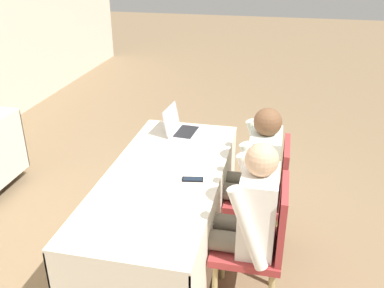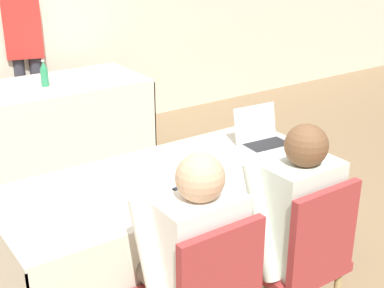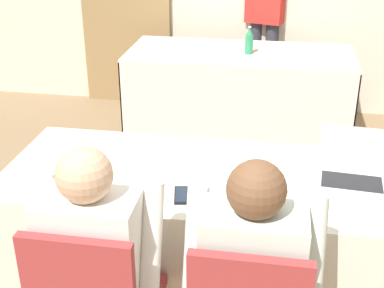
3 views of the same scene
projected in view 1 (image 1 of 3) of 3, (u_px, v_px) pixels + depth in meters
name	position (u px, v px, depth m)	size (l,w,h in m)	color
ground_plane	(166.00, 258.00, 3.32)	(24.00, 24.00, 0.00)	#846B4C
conference_table_near	(164.00, 195.00, 3.08)	(1.87, 0.81, 0.75)	beige
laptop	(182.00, 129.00, 3.61)	(0.32, 0.29, 0.23)	#B7B7BC
cell_phone	(193.00, 179.00, 2.92)	(0.08, 0.15, 0.01)	black
paper_beside_laptop	(197.00, 143.00, 3.46)	(0.31, 0.36, 0.00)	white
chair_near_left	(260.00, 240.00, 2.70)	(0.44, 0.44, 0.92)	tan
chair_near_right	(266.00, 192.00, 3.22)	(0.44, 0.44, 0.92)	tan
person_checkered_shirt	(245.00, 217.00, 2.66)	(0.50, 0.52, 1.18)	#665B4C
person_white_shirt	(253.00, 172.00, 3.17)	(0.50, 0.52, 1.18)	#665B4C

